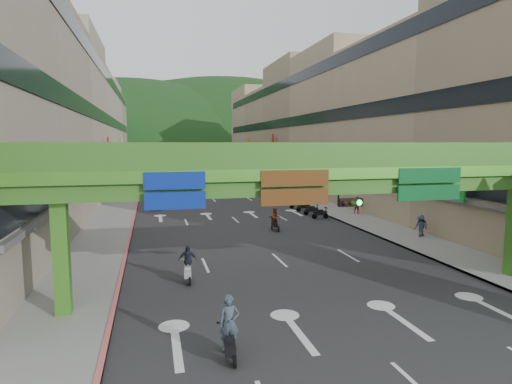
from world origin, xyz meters
TOP-DOWN VIEW (x-y plane):
  - ground at (0.00, 0.00)m, footprint 320.00×320.00m
  - road_slab at (0.00, 50.00)m, footprint 18.00×140.00m
  - sidewalk_left at (-11.00, 50.00)m, footprint 4.00×140.00m
  - sidewalk_right at (11.00, 50.00)m, footprint 4.00×140.00m
  - curb_left at (-9.10, 50.00)m, footprint 0.20×140.00m
  - curb_right at (9.10, 50.00)m, footprint 0.20×140.00m
  - building_row_left at (-18.93, 50.00)m, footprint 12.80×95.00m
  - building_row_right at (18.93, 50.00)m, footprint 12.80×95.00m
  - overpass_near at (0.93, 5.38)m, footprint 28.00×12.27m
  - overpass_far at (0.00, 65.00)m, footprint 28.00×2.20m
  - hill_left at (-15.00, 160.00)m, footprint 168.00×140.00m
  - hill_right at (25.00, 180.00)m, footprint 208.00×176.00m
  - bunting_string at (0.00, 30.00)m, footprint 26.00×0.36m
  - scooter_rider_near at (-5.06, 1.00)m, footprint 0.71×1.60m
  - scooter_rider_mid at (2.22, 20.52)m, footprint 0.87×1.58m
  - scooter_rider_left at (-5.73, 9.22)m, footprint 0.96×1.60m
  - scooter_rider_far at (-2.65, 35.05)m, footprint 0.95×1.60m
  - parked_scooter_row at (7.80, 27.96)m, footprint 1.60×7.21m
  - car_silver at (-7.00, 35.00)m, footprint 1.37×3.76m
  - car_yellow at (1.36, 56.00)m, footprint 1.61×3.82m
  - pedestrian_red at (12.20, 25.81)m, footprint 0.94×0.81m
  - pedestrian_dark at (12.20, 15.54)m, footprint 0.91×0.39m
  - pedestrian_blue at (11.89, 15.21)m, footprint 0.77×0.53m

SIDE VIEW (x-z plane):
  - ground at x=0.00m, z-range 0.00..0.00m
  - hill_left at x=-15.00m, z-range -56.00..56.00m
  - hill_right at x=25.00m, z-range -64.00..64.00m
  - road_slab at x=0.00m, z-range 0.00..0.02m
  - sidewalk_left at x=-11.00m, z-range 0.00..0.15m
  - sidewalk_right at x=11.00m, z-range 0.00..0.15m
  - curb_left at x=-9.10m, z-range 0.00..0.18m
  - curb_right at x=9.10m, z-range 0.00..0.18m
  - parked_scooter_row at x=7.80m, z-range -0.02..1.06m
  - car_silver at x=-7.00m, z-range 0.00..1.23m
  - car_yellow at x=1.36m, z-range 0.00..1.29m
  - pedestrian_dark at x=12.20m, z-range 0.00..1.55m
  - pedestrian_blue at x=11.89m, z-range 0.00..1.59m
  - pedestrian_red at x=12.20m, z-range 0.00..1.68m
  - scooter_rider_left at x=-5.73m, z-range -0.01..1.93m
  - scooter_rider_mid at x=2.22m, z-range 0.02..1.91m
  - scooter_rider_near at x=-5.06m, z-range -0.06..2.12m
  - scooter_rider_far at x=-2.65m, z-range 0.02..2.17m
  - overpass_near at x=0.93m, z-range 1.66..8.76m
  - overpass_far at x=0.00m, z-range 1.85..8.95m
  - bunting_string at x=0.00m, z-range 5.73..6.19m
  - building_row_left at x=-18.93m, z-range -0.04..18.96m
  - building_row_right at x=18.93m, z-range -0.04..18.96m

